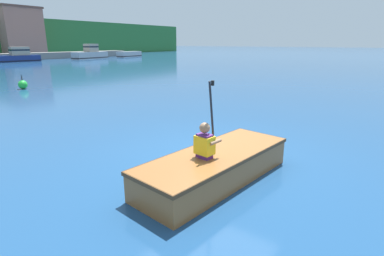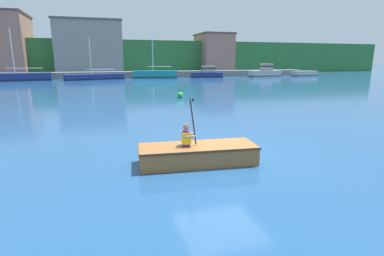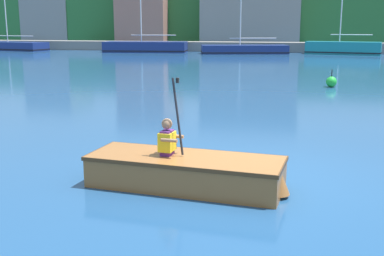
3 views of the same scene
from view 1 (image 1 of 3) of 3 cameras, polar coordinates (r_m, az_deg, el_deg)
name	(u,v)px [view 1 (image 1 of 3)]	position (r m, az deg, el deg)	size (l,w,h in m)	color
ground_plane	(211,155)	(6.39, 3.66, -5.07)	(300.00, 300.00, 0.00)	navy
waterfront_tower_far	(15,32)	(59.49, -30.63, 15.46)	(6.34, 8.17, 7.80)	#9E6B5B
moored_boat_dock_west_end	(19,56)	(42.92, -30.12, 11.74)	(4.92, 2.10, 1.76)	navy
moored_boat_dock_east_inner	(129,54)	(51.04, -11.84, 13.57)	(4.74, 2.18, 0.86)	#9EA3A8
moored_boat_dock_east_end	(90,54)	(46.38, -18.79, 13.25)	(5.48, 2.27, 2.08)	#9EA3A8
rowboat_foreground	(217,164)	(5.20, 4.81, -6.85)	(3.22, 1.39, 0.50)	#935B2D
person_paddler	(205,142)	(4.78, 2.49, -2.65)	(0.40, 0.38, 1.23)	#592672
channel_buoy	(23,85)	(17.59, -29.53, 7.20)	(0.44, 0.44, 0.72)	green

